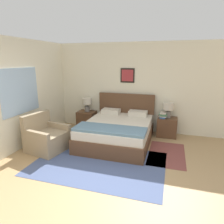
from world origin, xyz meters
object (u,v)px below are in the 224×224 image
armchair (46,138)px  table_lamp_by_door (168,108)px  nightstand_near_window (87,120)px  bed (117,131)px  table_lamp_near_window (87,103)px  nightstand_by_door (167,127)px

armchair → table_lamp_by_door: size_ratio=2.22×
nightstand_near_window → bed: bearing=-33.3°
nightstand_near_window → table_lamp_near_window: table_lamp_near_window is taller
nightstand_near_window → table_lamp_near_window: 0.55m
armchair → nightstand_near_window: armchair is taller
bed → table_lamp_by_door: 1.57m
nightstand_near_window → table_lamp_by_door: (2.45, 0.03, 0.55)m
nightstand_by_door → table_lamp_by_door: bearing=85.0°
bed → nightstand_near_window: size_ratio=3.83×
nightstand_near_window → table_lamp_near_window: (0.02, 0.03, 0.55)m
nightstand_near_window → nightstand_by_door: (2.45, 0.00, 0.00)m
nightstand_near_window → armchair: bearing=-99.0°
table_lamp_by_door → nightstand_by_door: bearing=-95.0°
nightstand_near_window → nightstand_by_door: size_ratio=1.00×
table_lamp_by_door → table_lamp_near_window: bearing=180.0°
armchair → nightstand_by_door: size_ratio=1.74×
table_lamp_near_window → table_lamp_by_door: 2.44m
bed → table_lamp_near_window: bed is taller
nightstand_by_door → table_lamp_near_window: 2.50m
table_lamp_near_window → table_lamp_by_door: (2.44, 0.00, 0.00)m
bed → table_lamp_by_door: bed is taller
table_lamp_by_door → nightstand_near_window: bearing=-179.4°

